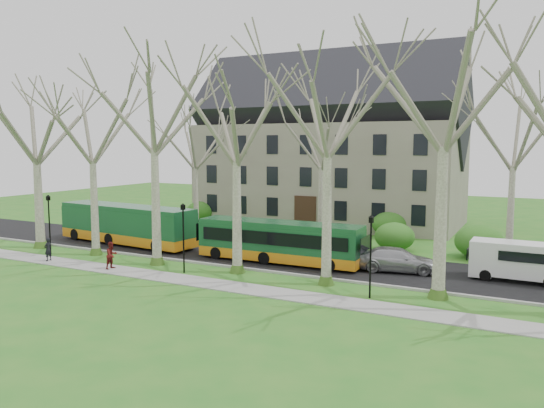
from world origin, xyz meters
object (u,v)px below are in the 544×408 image
(sedan, at_px, (397,260))
(pedestrian_a, at_px, (48,249))
(pedestrian_b, at_px, (112,255))
(bus_follow, at_px, (279,241))
(van_a, at_px, (518,262))
(bus_lead, at_px, (127,224))

(sedan, xyz_separation_m, pedestrian_a, (-22.15, -7.94, 0.05))
(sedan, distance_m, pedestrian_b, 18.26)
(bus_follow, distance_m, sedan, 7.91)
(bus_follow, relative_size, pedestrian_a, 7.23)
(van_a, xyz_separation_m, pedestrian_b, (-23.43, -8.55, -0.26))
(bus_follow, bearing_deg, pedestrian_a, -155.34)
(pedestrian_b, bearing_deg, sedan, -61.34)
(bus_lead, height_order, pedestrian_a, bus_lead)
(bus_lead, relative_size, sedan, 2.51)
(bus_lead, bearing_deg, sedan, 7.34)
(pedestrian_a, relative_size, pedestrian_b, 0.90)
(sedan, bearing_deg, pedestrian_b, 103.56)
(bus_lead, height_order, bus_follow, bus_lead)
(bus_lead, xyz_separation_m, van_a, (28.57, 1.52, -0.46))
(pedestrian_a, bearing_deg, sedan, 107.61)
(pedestrian_b, bearing_deg, bus_lead, 39.92)
(pedestrian_a, bearing_deg, bus_lead, 174.31)
(bus_follow, bearing_deg, van_a, 6.37)
(pedestrian_a, bearing_deg, pedestrian_b, 90.34)
(bus_follow, xyz_separation_m, van_a, (14.68, 1.90, -0.29))
(sedan, relative_size, van_a, 0.98)
(bus_lead, bearing_deg, pedestrian_b, -48.24)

